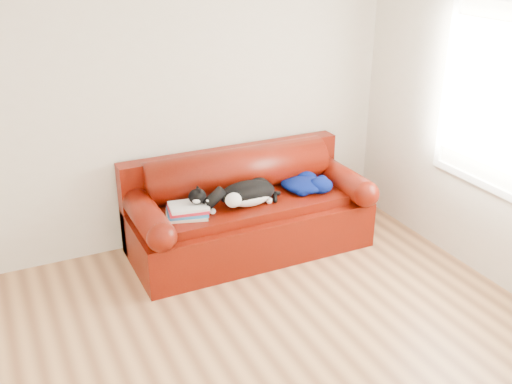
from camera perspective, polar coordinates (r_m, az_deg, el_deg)
ground at (r=4.13m, az=-0.27°, el=-16.50°), size 4.50×4.50×0.00m
room_shell at (r=3.38m, az=1.46°, el=6.47°), size 4.52×4.02×2.61m
sofa_base at (r=5.37m, az=-0.66°, el=-3.18°), size 2.10×0.90×0.50m
sofa_back at (r=5.44m, az=-1.76°, el=0.72°), size 2.10×1.01×0.88m
book_stack at (r=4.96m, az=-6.54°, el=-1.76°), size 0.40×0.35×0.10m
cat at (r=5.10m, az=-0.79°, el=-0.19°), size 0.73×0.42×0.26m
blanket at (r=5.42m, az=4.76°, el=0.79°), size 0.49×0.48×0.14m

